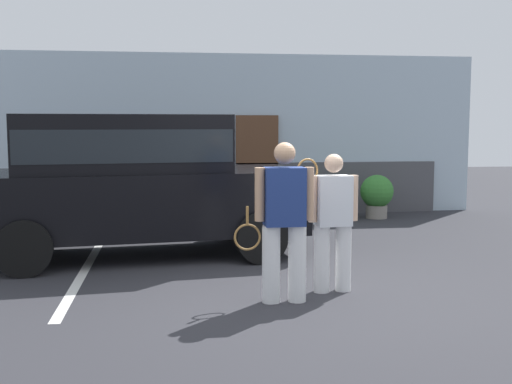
# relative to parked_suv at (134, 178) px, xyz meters

# --- Properties ---
(ground_plane) EXTENTS (40.00, 40.00, 0.00)m
(ground_plane) POSITION_rel_parked_suv_xyz_m (1.94, -2.47, -1.15)
(ground_plane) COLOR #2D2D33
(parking_stripe_0) EXTENTS (0.12, 4.40, 0.01)m
(parking_stripe_0) POSITION_rel_parked_suv_xyz_m (-0.61, -0.97, -1.14)
(parking_stripe_0) COLOR silver
(parking_stripe_0) RESTS_ON ground_plane
(house_frontage) EXTENTS (10.32, 0.40, 3.38)m
(house_frontage) POSITION_rel_parked_suv_xyz_m (1.95, 4.18, 0.44)
(house_frontage) COLOR silver
(house_frontage) RESTS_ON ground_plane
(parked_suv) EXTENTS (4.79, 2.58, 2.05)m
(parked_suv) POSITION_rel_parked_suv_xyz_m (0.00, 0.00, 0.00)
(parked_suv) COLOR black
(parked_suv) RESTS_ON ground_plane
(tennis_player_man) EXTENTS (0.90, 0.27, 1.73)m
(tennis_player_man) POSITION_rel_parked_suv_xyz_m (1.72, -2.69, -0.25)
(tennis_player_man) COLOR white
(tennis_player_man) RESTS_ON ground_plane
(tennis_player_woman) EXTENTS (0.73, 0.28, 1.59)m
(tennis_player_woman) POSITION_rel_parked_suv_xyz_m (2.35, -2.34, -0.31)
(tennis_player_woman) COLOR white
(tennis_player_woman) RESTS_ON ground_plane
(potted_plant_by_porch) EXTENTS (0.68, 0.68, 0.89)m
(potted_plant_by_porch) POSITION_rel_parked_suv_xyz_m (3.81, 3.14, -0.65)
(potted_plant_by_porch) COLOR gray
(potted_plant_by_porch) RESTS_ON ground_plane
(potted_plant_secondary) EXTENTS (0.67, 0.67, 0.89)m
(potted_plant_secondary) POSITION_rel_parked_suv_xyz_m (4.71, 3.13, -0.65)
(potted_plant_secondary) COLOR gray
(potted_plant_secondary) RESTS_ON ground_plane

